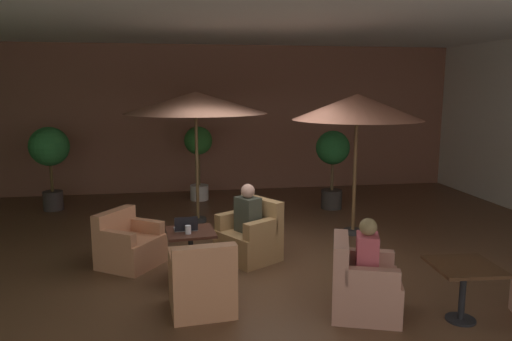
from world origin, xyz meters
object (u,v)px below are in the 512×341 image
Objects in this scene: armchair_front_left_north at (250,238)px; armchair_front_left_east at (129,246)px; cafe_table_front_left at (191,244)px; armchair_front_left_south at (202,284)px; patio_umbrella_tall_red at (196,103)px; patron_by_window at (367,250)px; iced_drink_cup at (188,230)px; potted_tree_mid_left at (333,157)px; cafe_table_front_right at (464,276)px; patio_umbrella_center_beige at (357,107)px; open_laptop at (186,227)px; potted_tree_left_corner at (50,153)px; armchair_front_right_east at (362,286)px; potted_tree_mid_right at (198,151)px; patron_with_friend at (248,211)px.

armchair_front_left_north reaches higher than armchair_front_left_east.
cafe_table_front_left is 0.80× the size of armchair_front_left_south.
patio_umbrella_tall_red is (0.12, 3.76, 1.93)m from armchair_front_left_south.
patron_by_window is 2.34m from iced_drink_cup.
potted_tree_mid_left is at bearing 47.89° from iced_drink_cup.
cafe_table_front_right is 1.11× the size of patron_by_window.
patio_umbrella_center_beige reaches higher than patron_by_window.
armchair_front_left_north is at bearing 28.92° from open_laptop.
armchair_front_right_east is at bearing -49.98° from potted_tree_left_corner.
armchair_front_left_east is at bearing 148.33° from cafe_table_front_right.
potted_tree_mid_right is 4.06m from patron_with_friend.
patio_umbrella_center_beige is at bearing 71.99° from patron_by_window.
patio_umbrella_center_beige is 22.19× the size of iced_drink_cup.
cafe_table_front_left is at bearing 95.19° from armchair_front_left_south.
open_laptop is at bearing 143.58° from armchair_front_right_east.
armchair_front_left_east is 1.22× the size of armchair_front_left_south.
patio_umbrella_tall_red reaches higher than armchair_front_left_north.
patio_umbrella_tall_red reaches higher than cafe_table_front_left.
cafe_table_front_right is 0.79× the size of armchair_front_right_east.
potted_tree_left_corner is (-2.96, 1.41, -1.04)m from patio_umbrella_tall_red.
patio_umbrella_tall_red is 1.51× the size of potted_tree_left_corner.
armchair_front_right_east is (1.88, -1.39, -0.13)m from cafe_table_front_left.
patron_with_friend is (0.53, -4.01, -0.38)m from potted_tree_mid_right.
patron_by_window is at bearing -61.39° from patron_with_friend.
potted_tree_left_corner is (-3.64, 3.55, 0.88)m from armchair_front_left_north.
armchair_front_left_north reaches higher than armchair_front_left_south.
armchair_front_left_south is 7.84× the size of iced_drink_cup.
patio_umbrella_tall_red is 3.10m from open_laptop.
armchair_front_right_east is 6.20m from potted_tree_mid_right.
potted_tree_mid_left is (5.81, -0.81, -0.12)m from potted_tree_left_corner.
patron_with_friend is (-2.04, 2.28, 0.24)m from cafe_table_front_right.
patio_umbrella_tall_red is 8.18× the size of open_laptop.
potted_tree_mid_right is at bearing 85.91° from cafe_table_front_left.
patron_with_friend is 2.22× the size of open_laptop.
armchair_front_right_east is 0.54× the size of potted_tree_left_corner.
potted_tree_mid_right reaches higher than potted_tree_mid_left.
patio_umbrella_center_beige is 3.40m from patron_by_window.
patron_by_window is at bearing -18.75° from armchair_front_right_east.
cafe_table_front_right is 0.30× the size of patio_umbrella_center_beige.
armchair_front_left_east is at bearing 144.26° from armchair_front_right_east.
armchair_front_left_north is at bearing -0.86° from armchair_front_left_east.
cafe_table_front_right is (2.81, -0.69, 0.18)m from armchair_front_left_south.
open_laptop is at bearing 99.18° from iced_drink_cup.
armchair_front_left_east is 3.47m from patron_by_window.
patron_by_window is at bearing -36.13° from open_laptop.
cafe_table_front_left is at bearing -94.48° from patio_umbrella_tall_red.
armchair_front_left_north is at bearing -44.32° from potted_tree_left_corner.
open_laptop is (-1.98, 1.44, -0.05)m from patron_by_window.
armchair_front_left_east is 0.63× the size of potted_tree_mid_right.
patio_umbrella_tall_red is 3.13m from potted_tree_mid_left.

